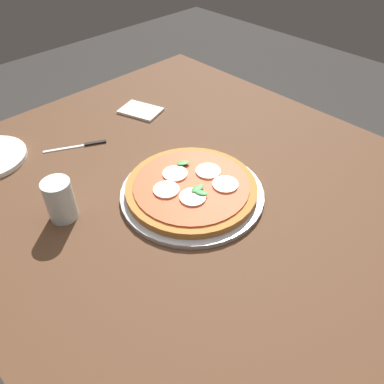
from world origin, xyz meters
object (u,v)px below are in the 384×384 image
(napkin, at_px, (141,111))
(pizza, at_px, (191,187))
(dining_table, at_px, (194,211))
(knife, at_px, (83,145))
(serving_tray, at_px, (192,193))
(glass_cup, at_px, (60,200))

(napkin, bearing_deg, pizza, 157.92)
(napkin, bearing_deg, dining_table, 160.70)
(dining_table, height_order, knife, knife)
(serving_tray, height_order, glass_cup, glass_cup)
(dining_table, bearing_deg, serving_tray, 125.23)
(dining_table, xyz_separation_m, knife, (0.36, 0.11, 0.09))
(dining_table, xyz_separation_m, pizza, (-0.02, 0.03, 0.11))
(serving_tray, relative_size, pizza, 1.10)
(glass_cup, bearing_deg, dining_table, -114.50)
(pizza, xyz_separation_m, glass_cup, (0.15, 0.27, 0.03))
(napkin, height_order, knife, napkin)
(knife, distance_m, glass_cup, 0.30)
(knife, height_order, glass_cup, glass_cup)
(dining_table, relative_size, serving_tray, 3.70)
(dining_table, bearing_deg, glass_cup, 65.50)
(pizza, bearing_deg, dining_table, -57.73)
(serving_tray, bearing_deg, napkin, -22.03)
(dining_table, distance_m, glass_cup, 0.36)
(serving_tray, distance_m, glass_cup, 0.31)
(dining_table, distance_m, napkin, 0.43)
(dining_table, relative_size, glass_cup, 12.78)
(napkin, xyz_separation_m, glass_cup, (-0.26, 0.44, 0.05))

